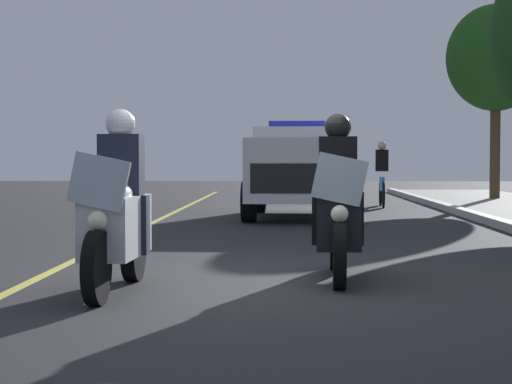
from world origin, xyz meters
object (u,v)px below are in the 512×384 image
object	(u,v)px
police_motorcycle_lead_right	(338,212)
police_suv	(297,167)
cyclist_background	(382,174)
tree_behind_suv	(496,58)
police_motorcycle_lead_left	(117,217)

from	to	relation	value
police_motorcycle_lead_right	police_suv	distance (m)	9.69
police_suv	cyclist_background	world-z (taller)	police_suv
cyclist_background	tree_behind_suv	size ratio (longest dim) A/B	0.31
police_motorcycle_lead_left	police_suv	distance (m)	10.83
police_suv	tree_behind_suv	xyz separation A→B (m)	(-6.95, 5.82, 3.07)
police_suv	tree_behind_suv	bearing A→B (deg)	140.06
police_suv	tree_behind_suv	size ratio (longest dim) A/B	0.89
police_motorcycle_lead_right	tree_behind_suv	distance (m)	17.86
police_suv	cyclist_background	xyz separation A→B (m)	(-4.05, 2.25, -0.22)
cyclist_background	police_suv	bearing A→B (deg)	-29.02
police_motorcycle_lead_left	tree_behind_suv	xyz separation A→B (m)	(-17.62, 7.64, 3.43)
tree_behind_suv	police_motorcycle_lead_right	bearing A→B (deg)	-18.36
police_motorcycle_lead_left	tree_behind_suv	world-z (taller)	tree_behind_suv
cyclist_background	tree_behind_suv	xyz separation A→B (m)	(-2.90, 3.57, 3.29)
police_motorcycle_lead_right	cyclist_background	bearing A→B (deg)	171.93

